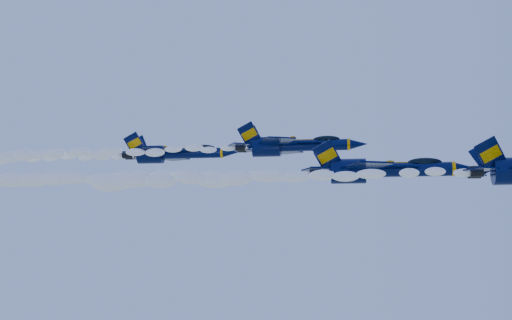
# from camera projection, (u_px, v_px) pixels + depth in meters

# --- Properties ---
(smoke_trail_jet_lead) EXTENTS (33.49, 1.57, 1.41)m
(smoke_trail_jet_lead) POSITION_uv_depth(u_px,v_px,m) (275.00, 178.00, 56.94)
(smoke_trail_jet_lead) COLOR white
(jet_second) EXTENTS (16.02, 13.14, 5.95)m
(jet_second) POSITION_uv_depth(u_px,v_px,m) (381.00, 170.00, 62.58)
(jet_second) COLOR #030B33
(smoke_trail_jet_second) EXTENTS (33.49, 1.66, 1.49)m
(smoke_trail_jet_second) POSITION_uv_depth(u_px,v_px,m) (149.00, 177.00, 66.02)
(smoke_trail_jet_second) COLOR white
(jet_third) EXTENTS (15.27, 12.53, 5.68)m
(jet_third) POSITION_uv_depth(u_px,v_px,m) (293.00, 145.00, 74.62)
(jet_third) COLOR #030B33
(smoke_trail_jet_third) EXTENTS (33.49, 1.58, 1.42)m
(smoke_trail_jet_third) POSITION_uv_depth(u_px,v_px,m) (102.00, 153.00, 78.01)
(smoke_trail_jet_third) COLOR white
(jet_fourth) EXTENTS (15.14, 12.42, 5.63)m
(jet_fourth) POSITION_uv_depth(u_px,v_px,m) (173.00, 153.00, 82.41)
(jet_fourth) COLOR #030B33
(smoke_trail_jet_fourth) EXTENTS (33.49, 1.57, 1.41)m
(smoke_trail_jet_fourth) POSITION_uv_depth(u_px,v_px,m) (5.00, 160.00, 85.79)
(smoke_trail_jet_fourth) COLOR white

